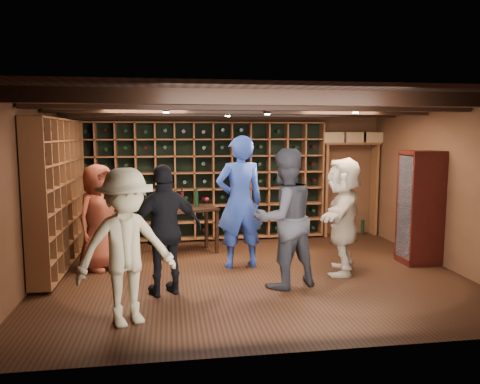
{
  "coord_description": "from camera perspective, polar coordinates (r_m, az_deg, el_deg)",
  "views": [
    {
      "loc": [
        -1.17,
        -6.54,
        2.04
      ],
      "look_at": [
        -0.15,
        0.2,
        1.19
      ],
      "focal_mm": 35.0,
      "sensor_mm": 36.0,
      "label": 1
    }
  ],
  "objects": [
    {
      "name": "ground",
      "position": [
        6.95,
        1.45,
        -9.96
      ],
      "size": [
        6.0,
        6.0,
        0.0
      ],
      "primitive_type": "plane",
      "color": "black",
      "rests_on": "ground"
    },
    {
      "name": "room_shell",
      "position": [
        6.71,
        1.44,
        10.36
      ],
      "size": [
        6.0,
        6.0,
        6.0
      ],
      "color": "#55311D",
      "rests_on": "ground"
    },
    {
      "name": "wine_rack_back",
      "position": [
        8.94,
        -4.46,
        1.37
      ],
      "size": [
        4.65,
        0.3,
        2.2
      ],
      "color": "brown",
      "rests_on": "ground"
    },
    {
      "name": "wine_rack_left",
      "position": [
        7.6,
        -21.19,
        -0.09
      ],
      "size": [
        0.3,
        2.65,
        2.2
      ],
      "color": "brown",
      "rests_on": "ground"
    },
    {
      "name": "crate_shelf",
      "position": [
        9.57,
        13.38,
        4.09
      ],
      "size": [
        1.2,
        0.32,
        2.07
      ],
      "color": "brown",
      "rests_on": "ground"
    },
    {
      "name": "display_cabinet",
      "position": [
        7.87,
        21.07,
        -2.02
      ],
      "size": [
        0.55,
        0.5,
        1.75
      ],
      "color": "black",
      "rests_on": "ground"
    },
    {
      "name": "man_blue_shirt",
      "position": [
        7.11,
        -0.02,
        -1.24
      ],
      "size": [
        0.79,
        0.57,
        2.01
      ],
      "primitive_type": "imported",
      "rotation": [
        0.0,
        0.0,
        3.26
      ],
      "color": "navy",
      "rests_on": "ground"
    },
    {
      "name": "man_grey_suit",
      "position": [
        6.23,
        5.42,
        -3.23
      ],
      "size": [
        1.08,
        0.96,
        1.85
      ],
      "primitive_type": "imported",
      "rotation": [
        0.0,
        0.0,
        3.48
      ],
      "color": "black",
      "rests_on": "ground"
    },
    {
      "name": "guest_red_floral",
      "position": [
        7.3,
        -16.88,
        -2.98
      ],
      "size": [
        0.86,
        0.93,
        1.6
      ],
      "primitive_type": "imported",
      "rotation": [
        0.0,
        0.0,
        0.96
      ],
      "color": "maroon",
      "rests_on": "ground"
    },
    {
      "name": "guest_woman_black",
      "position": [
        5.99,
        -9.08,
        -4.62
      ],
      "size": [
        1.05,
        0.71,
        1.66
      ],
      "primitive_type": "imported",
      "rotation": [
        0.0,
        0.0,
        3.49
      ],
      "color": "black",
      "rests_on": "ground"
    },
    {
      "name": "guest_khaki",
      "position": [
        5.13,
        -13.68,
        -6.57
      ],
      "size": [
        1.25,
        1.02,
        1.69
      ],
      "primitive_type": "imported",
      "rotation": [
        0.0,
        0.0,
        0.43
      ],
      "color": "gray",
      "rests_on": "ground"
    },
    {
      "name": "guest_beige",
      "position": [
        7.0,
        12.43,
        -2.84
      ],
      "size": [
        1.12,
        1.64,
        1.7
      ],
      "primitive_type": "imported",
      "rotation": [
        0.0,
        0.0,
        4.28
      ],
      "color": "tan",
      "rests_on": "ground"
    },
    {
      "name": "tasting_table",
      "position": [
        7.96,
        -6.67,
        -2.57
      ],
      "size": [
        1.16,
        0.85,
        1.07
      ],
      "rotation": [
        0.0,
        0.0,
        0.35
      ],
      "color": "black",
      "rests_on": "ground"
    }
  ]
}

